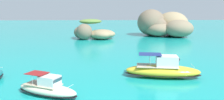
% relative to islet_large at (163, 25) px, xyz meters
% --- Properties ---
extents(islet_large, '(20.13, 19.40, 9.16)m').
position_rel_islet_large_xyz_m(islet_large, '(0.00, 0.00, 0.00)').
color(islet_large, '#756651').
rests_on(islet_large, ground).
extents(islet_small, '(14.79, 11.69, 6.11)m').
position_rel_islet_large_xyz_m(islet_small, '(-23.64, -7.89, -1.76)').
color(islet_small, '#9E8966').
rests_on(islet_small, ground).
extents(motorboat_yellow, '(10.00, 4.52, 3.02)m').
position_rel_islet_large_xyz_m(motorboat_yellow, '(-13.59, -48.12, -2.87)').
color(motorboat_yellow, yellow).
rests_on(motorboat_yellow, ground).
extents(motorboat_cream, '(7.19, 4.90, 2.19)m').
position_rel_islet_large_xyz_m(motorboat_cream, '(-26.96, -53.55, -3.13)').
color(motorboat_cream, beige).
rests_on(motorboat_cream, ground).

